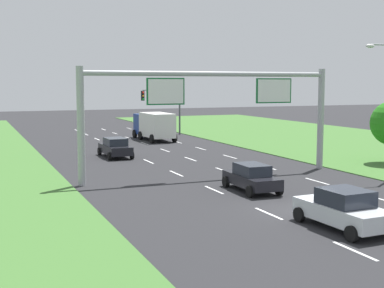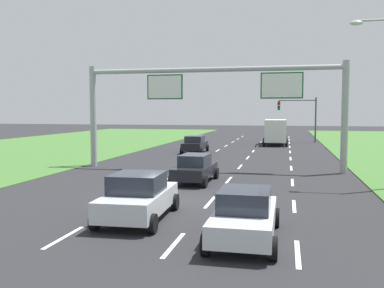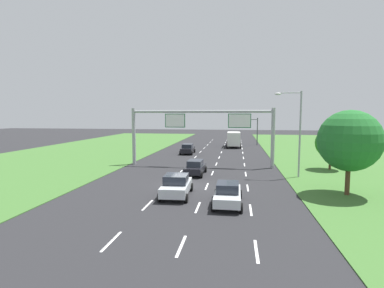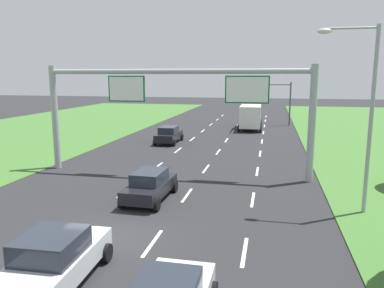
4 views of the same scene
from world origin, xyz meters
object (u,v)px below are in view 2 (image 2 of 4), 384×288
at_px(car_mid_lane, 138,197).
at_px(car_lead_silver, 195,144).
at_px(car_far_ahead, 195,168).
at_px(sign_gantry, 214,96).
at_px(car_near_red, 245,215).
at_px(box_truck, 275,131).
at_px(traffic_light_mast, 300,111).

bearing_deg(car_mid_lane, car_lead_silver, 95.19).
relative_size(car_lead_silver, car_far_ahead, 1.06).
bearing_deg(car_mid_lane, sign_gantry, 85.97).
xyz_separation_m(car_near_red, box_truck, (-0.08, 37.75, 0.84)).
distance_m(car_lead_silver, sign_gantry, 12.52).
distance_m(car_near_red, car_lead_silver, 27.38).
xyz_separation_m(car_far_ahead, traffic_light_mast, (6.40, 32.49, 3.09)).
bearing_deg(car_mid_lane, car_far_ahead, 85.72).
relative_size(car_near_red, sign_gantry, 0.26).
bearing_deg(sign_gantry, box_truck, 81.29).
relative_size(car_near_red, traffic_light_mast, 0.79).
xyz_separation_m(box_truck, sign_gantry, (-3.46, -22.60, 3.25)).
relative_size(sign_gantry, traffic_light_mast, 3.08).
bearing_deg(car_lead_silver, sign_gantry, -72.80).
bearing_deg(car_lead_silver, car_near_red, -75.57).
bearing_deg(sign_gantry, car_near_red, -76.84).
relative_size(car_near_red, box_truck, 0.62).
xyz_separation_m(car_near_red, car_far_ahead, (-3.67, 9.94, 0.01)).
xyz_separation_m(car_far_ahead, box_truck, (3.58, 27.81, 0.83)).
relative_size(car_lead_silver, sign_gantry, 0.26).
height_order(car_far_ahead, sign_gantry, sign_gantry).
height_order(car_lead_silver, sign_gantry, sign_gantry).
height_order(car_lead_silver, car_mid_lane, car_mid_lane).
relative_size(car_near_red, car_mid_lane, 0.99).
bearing_deg(sign_gantry, car_mid_lane, -91.74).
height_order(box_truck, sign_gantry, sign_gantry).
bearing_deg(sign_gantry, car_far_ahead, -91.34).
distance_m(car_near_red, car_far_ahead, 10.59).
bearing_deg(box_truck, traffic_light_mast, 57.74).
bearing_deg(car_far_ahead, car_lead_silver, 103.83).
bearing_deg(sign_gantry, traffic_light_mast, 77.03).
height_order(car_mid_lane, traffic_light_mast, traffic_light_mast).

